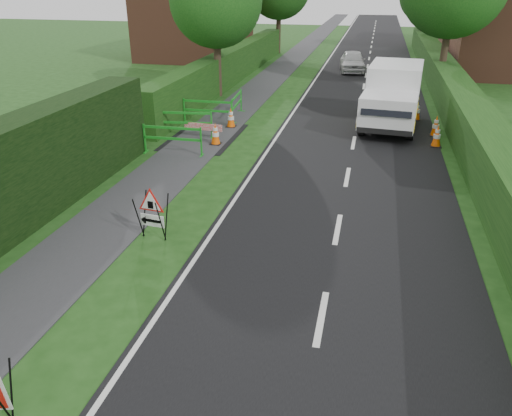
{
  "coord_description": "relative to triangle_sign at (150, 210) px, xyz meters",
  "views": [
    {
      "loc": [
        3.0,
        -6.23,
        5.48
      ],
      "look_at": [
        0.66,
        3.79,
        0.7
      ],
      "focal_mm": 35.0,
      "sensor_mm": 36.0,
      "label": 1
    }
  ],
  "objects": [
    {
      "name": "ground",
      "position": [
        1.61,
        -3.08,
        -0.74
      ],
      "size": [
        120.0,
        120.0,
        0.0
      ],
      "primitive_type": "plane",
      "color": "#1A4012",
      "rests_on": "ground"
    },
    {
      "name": "road_surface",
      "position": [
        4.11,
        31.92,
        -0.73
      ],
      "size": [
        6.0,
        90.0,
        0.02
      ],
      "primitive_type": "cube",
      "color": "black",
      "rests_on": "ground"
    },
    {
      "name": "footpath",
      "position": [
        -1.39,
        31.92,
        -0.73
      ],
      "size": [
        2.0,
        90.0,
        0.02
      ],
      "primitive_type": "cube",
      "color": "#2D2D30",
      "rests_on": "ground"
    },
    {
      "name": "hedge_west_far",
      "position": [
        -3.39,
        18.92,
        -0.74
      ],
      "size": [
        1.0,
        24.0,
        1.8
      ],
      "primitive_type": "cube",
      "color": "#14380F",
      "rests_on": "ground"
    },
    {
      "name": "hedge_east",
      "position": [
        8.11,
        12.92,
        -0.74
      ],
      "size": [
        1.2,
        50.0,
        1.5
      ],
      "primitive_type": "cube",
      "color": "#14380F",
      "rests_on": "ground"
    },
    {
      "name": "house_west",
      "position": [
        -8.39,
        26.92,
        2.16
      ],
      "size": [
        7.5,
        7.4,
        7.88
      ],
      "color": "brown",
      "rests_on": "ground"
    },
    {
      "name": "house_east_b",
      "position": [
        13.61,
        38.92,
        2.16
      ],
      "size": [
        7.5,
        7.4,
        7.88
      ],
      "color": "brown",
      "rests_on": "ground"
    },
    {
      "name": "tree_nw",
      "position": [
        -2.99,
        14.92,
        3.75
      ],
      "size": [
        4.4,
        4.4,
        6.7
      ],
      "color": "#2D2116",
      "rests_on": "ground"
    },
    {
      "name": "triangle_sign",
      "position": [
        0.0,
        0.0,
        0.0
      ],
      "size": [
        0.8,
        0.8,
        1.06
      ],
      "rotation": [
        0.0,
        0.0,
        -0.12
      ],
      "color": "black",
      "rests_on": "ground"
    },
    {
      "name": "works_van",
      "position": [
        5.39,
        11.21,
        0.5
      ],
      "size": [
        2.47,
        5.28,
        2.33
      ],
      "rotation": [
        0.0,
        0.0,
        -0.09
      ],
      "color": "silver",
      "rests_on": "ground"
    },
    {
      "name": "traffic_cone_0",
      "position": [
        6.97,
        8.68,
        -0.34
      ],
      "size": [
        0.38,
        0.38,
        0.79
      ],
      "color": "black",
      "rests_on": "ground"
    },
    {
      "name": "traffic_cone_1",
      "position": [
        7.05,
        10.04,
        -0.34
      ],
      "size": [
        0.38,
        0.38,
        0.79
      ],
      "color": "black",
      "rests_on": "ground"
    },
    {
      "name": "traffic_cone_2",
      "position": [
        6.49,
        12.29,
        -0.34
      ],
      "size": [
        0.38,
        0.38,
        0.79
      ],
      "color": "black",
      "rests_on": "ground"
    },
    {
      "name": "traffic_cone_3",
      "position": [
        -0.72,
        7.15,
        -0.34
      ],
      "size": [
        0.38,
        0.38,
        0.79
      ],
      "color": "black",
      "rests_on": "ground"
    },
    {
      "name": "traffic_cone_4",
      "position": [
        -0.79,
        9.45,
        -0.34
      ],
      "size": [
        0.38,
        0.38,
        0.79
      ],
      "color": "black",
      "rests_on": "ground"
    },
    {
      "name": "ped_barrier_0",
      "position": [
        -1.78,
        5.77,
        -0.1
      ],
      "size": [
        2.07,
        0.4,
        1.0
      ],
      "rotation": [
        0.0,
        0.0,
        0.02
      ],
      "color": "#18881E",
      "rests_on": "ground"
    },
    {
      "name": "ped_barrier_1",
      "position": [
        -2.09,
        7.77,
        -0.1
      ],
      "size": [
        2.09,
        0.6,
        1.0
      ],
      "rotation": [
        0.0,
        0.0,
        0.12
      ],
      "color": "#18881E",
      "rests_on": "ground"
    },
    {
      "name": "ped_barrier_2",
      "position": [
        -1.84,
        9.71,
        -0.1
      ],
      "size": [
        2.06,
        0.38,
        1.0
      ],
      "rotation": [
        0.0,
        0.0,
        0.01
      ],
      "color": "#18881E",
      "rests_on": "ground"
    },
    {
      "name": "ped_barrier_3",
      "position": [
        -0.97,
        11.02,
        -0.1
      ],
      "size": [
        0.5,
        2.08,
        1.0
      ],
      "rotation": [
        0.0,
        0.0,
        1.64
      ],
      "color": "#18881E",
      "rests_on": "ground"
    },
    {
      "name": "redwhite_plank",
      "position": [
        -1.37,
        7.73,
        -0.74
      ],
      "size": [
        1.5,
        0.17,
        0.25
      ],
      "primitive_type": "cube",
      "rotation": [
        0.0,
        0.0,
        -0.09
      ],
      "color": "red",
      "rests_on": "ground"
    },
    {
      "name": "hatchback_car",
      "position": [
        3.19,
        23.7,
        -0.1
      ],
      "size": [
        1.87,
        3.84,
        1.26
      ],
      "primitive_type": "imported",
      "rotation": [
        0.0,
        0.0,
        0.1
      ],
      "color": "silver",
      "rests_on": "ground"
    }
  ]
}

